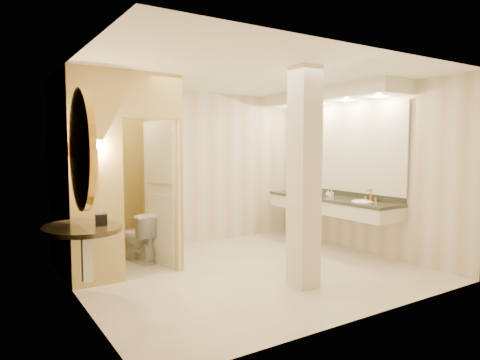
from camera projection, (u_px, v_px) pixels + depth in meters
name	position (u px, v px, depth m)	size (l,w,h in m)	color
floor	(248.00, 271.00, 5.98)	(4.50, 4.50, 0.00)	white
ceiling	(249.00, 75.00, 5.77)	(4.50, 4.50, 0.00)	white
wall_back	(186.00, 168.00, 7.55)	(4.50, 0.02, 2.70)	beige
wall_front	(362.00, 186.00, 4.19)	(4.50, 0.02, 2.70)	beige
wall_left	(77.00, 182.00, 4.66)	(0.02, 4.00, 2.70)	beige
wall_right	(361.00, 170.00, 7.08)	(0.02, 4.00, 2.70)	beige
toilet_closet	(146.00, 171.00, 6.09)	(1.50, 1.55, 2.70)	#CEBF6B
wall_sconce	(97.00, 147.00, 5.17)	(0.14, 0.14, 0.42)	#CE8F42
vanity	(332.00, 153.00, 7.25)	(0.75, 2.77, 2.09)	silver
console_shelf	(82.00, 183.00, 4.62)	(1.03, 1.03, 1.96)	black
pillar	(304.00, 178.00, 5.23)	(0.31, 0.31, 2.70)	silver
tissue_box	(101.00, 219.00, 4.71)	(0.12, 0.12, 0.12)	black
toilet	(140.00, 236.00, 6.46)	(0.42, 0.74, 0.76)	white
soap_bottle_a	(331.00, 193.00, 7.26)	(0.06, 0.06, 0.13)	beige
soap_bottle_b	(328.00, 193.00, 7.37)	(0.08, 0.08, 0.11)	silver
soap_bottle_c	(319.00, 190.00, 7.46)	(0.08, 0.08, 0.21)	#C6B28C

